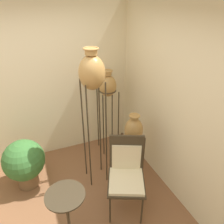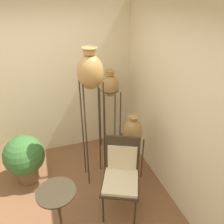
{
  "view_description": "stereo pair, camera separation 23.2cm",
  "coord_description": "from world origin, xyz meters",
  "views": [
    {
      "loc": [
        -0.06,
        -1.8,
        2.61
      ],
      "look_at": [
        1.08,
        0.88,
        1.04
      ],
      "focal_mm": 35.0,
      "sensor_mm": 36.0,
      "label": 1
    },
    {
      "loc": [
        0.16,
        -1.88,
        2.61
      ],
      "look_at": [
        1.08,
        0.88,
        1.04
      ],
      "focal_mm": 35.0,
      "sensor_mm": 36.0,
      "label": 2
    }
  ],
  "objects": [
    {
      "name": "vase_stand_short",
      "position": [
        1.31,
        0.59,
        0.82
      ],
      "size": [
        0.28,
        0.28,
        1.09
      ],
      "color": "#382D1E",
      "rests_on": "ground_plane"
    },
    {
      "name": "wall_right",
      "position": [
        1.71,
        0.0,
        1.35
      ],
      "size": [
        0.06,
        7.36,
        2.7
      ],
      "color": "beige",
      "rests_on": "ground_plane"
    },
    {
      "name": "vase_stand_medium",
      "position": [
        1.2,
        1.35,
        1.25
      ],
      "size": [
        0.3,
        0.3,
        1.55
      ],
      "color": "#382D1E",
      "rests_on": "ground_plane"
    },
    {
      "name": "side_table",
      "position": [
        0.11,
        -0.14,
        0.55
      ],
      "size": [
        0.43,
        0.43,
        0.77
      ],
      "color": "#382D1E",
      "rests_on": "ground_plane"
    },
    {
      "name": "chair",
      "position": [
        0.94,
        0.08,
        0.6
      ],
      "size": [
        0.63,
        0.65,
        1.06
      ],
      "rotation": [
        0.0,
        0.0,
        -0.43
      ],
      "color": "#382D1E",
      "rests_on": "ground_plane"
    },
    {
      "name": "potted_plant",
      "position": [
        -0.28,
        0.98,
        0.44
      ],
      "size": [
        0.61,
        0.61,
        0.78
      ],
      "color": "brown",
      "rests_on": "ground_plane"
    },
    {
      "name": "wall_back",
      "position": [
        0.0,
        1.71,
        1.35
      ],
      "size": [
        7.36,
        0.06,
        2.7
      ],
      "color": "beige",
      "rests_on": "ground_plane"
    },
    {
      "name": "vase_stand_tall",
      "position": [
        0.74,
        0.71,
        1.72
      ],
      "size": [
        0.34,
        0.34,
        2.06
      ],
      "color": "#382D1E",
      "rests_on": "ground_plane"
    }
  ]
}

